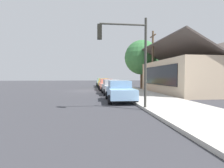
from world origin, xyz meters
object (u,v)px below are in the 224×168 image
at_px(car_coral, 106,84).
at_px(utility_pole_wooden, 153,60).
at_px(car_silver, 112,87).
at_px(fire_hydrant_red, 121,88).
at_px(shade_tree, 142,58).
at_px(car_mustard, 103,83).
at_px(car_seafoam, 101,82).
at_px(traffic_light_main, 127,48).
at_px(car_skyblue, 120,91).

xyz_separation_m(car_coral, utility_pole_wooden, (3.21, 5.49, 3.11)).
bearing_deg(car_coral, car_silver, 1.08).
relative_size(utility_pole_wooden, fire_hydrant_red, 10.56).
bearing_deg(car_silver, shade_tree, 144.19).
height_order(car_mustard, shade_tree, shade_tree).
bearing_deg(car_mustard, shade_tree, 67.25).
relative_size(car_seafoam, shade_tree, 0.57).
bearing_deg(car_coral, car_mustard, 179.60).
bearing_deg(shade_tree, traffic_light_main, -19.18).
height_order(car_coral, traffic_light_main, traffic_light_main).
relative_size(car_seafoam, car_skyblue, 0.95).
xyz_separation_m(car_coral, fire_hydrant_red, (3.50, 1.49, -0.32)).
distance_m(traffic_light_main, fire_hydrant_red, 11.63).
distance_m(car_seafoam, car_mustard, 4.98).
distance_m(car_skyblue, utility_pole_wooden, 9.88).
height_order(traffic_light_main, fire_hydrant_red, traffic_light_main).
bearing_deg(fire_hydrant_red, car_silver, -36.94).
xyz_separation_m(car_silver, shade_tree, (-8.40, 5.88, 4.11)).
bearing_deg(shade_tree, fire_hydrant_red, -34.43).
height_order(car_skyblue, shade_tree, shade_tree).
xyz_separation_m(car_coral, traffic_light_main, (14.62, -0.17, 2.67)).
height_order(car_silver, shade_tree, shade_tree).
relative_size(car_coral, fire_hydrant_red, 6.64).
bearing_deg(utility_pole_wooden, car_seafoam, -158.63).
xyz_separation_m(car_seafoam, shade_tree, (7.69, 5.94, 4.11)).
relative_size(car_seafoam, fire_hydrant_red, 6.15).
relative_size(car_silver, shade_tree, 0.61).
distance_m(car_skyblue, fire_hydrant_red, 7.51).
bearing_deg(car_silver, car_skyblue, -1.14).
relative_size(car_mustard, shade_tree, 0.65).
relative_size(car_coral, traffic_light_main, 0.91).
relative_size(car_mustard, utility_pole_wooden, 0.66).
bearing_deg(car_coral, car_skyblue, 0.42).
distance_m(car_mustard, car_coral, 5.75).
xyz_separation_m(utility_pole_wooden, fire_hydrant_red, (0.28, -4.00, -3.43)).
height_order(car_coral, shade_tree, shade_tree).
bearing_deg(traffic_light_main, fire_hydrant_red, 171.51).
xyz_separation_m(car_seafoam, car_mustard, (4.98, 0.02, 0.00)).
relative_size(car_mustard, car_silver, 1.06).
distance_m(car_silver, fire_hydrant_red, 2.35).
bearing_deg(utility_pole_wooden, fire_hydrant_red, -85.96).
relative_size(car_seafoam, traffic_light_main, 0.84).
xyz_separation_m(car_skyblue, utility_pole_wooden, (-7.65, 5.43, 3.11)).
bearing_deg(shade_tree, utility_pole_wooden, -4.43).
distance_m(car_skyblue, traffic_light_main, 4.61).
bearing_deg(car_silver, car_mustard, 179.41).
height_order(car_seafoam, car_skyblue, same).
height_order(car_mustard, car_skyblue, same).
height_order(car_coral, car_skyblue, same).
xyz_separation_m(car_silver, car_skyblue, (5.50, -0.03, 0.00)).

